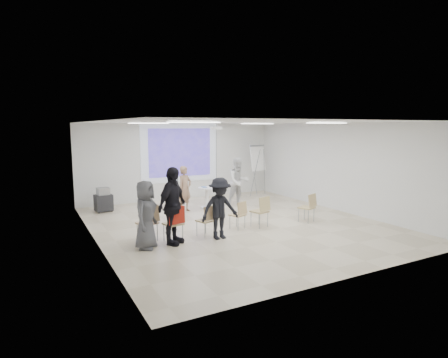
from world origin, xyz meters
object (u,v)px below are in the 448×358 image
laptop (205,219)px  chair_right_inner (261,209)px  pedestal_table (207,196)px  chair_left_inner (207,218)px  av_cart (103,201)px  audience_outer (145,211)px  chair_far_left (149,220)px  player_left (185,186)px  audience_left (172,200)px  flipchart_easel (258,158)px  chair_right_far (309,205)px  audience_mid (220,204)px  chair_left_mid (175,221)px  chair_center (239,213)px  player_right (239,179)px

laptop → chair_right_inner: bearing=163.0°
pedestal_table → chair_left_inner: size_ratio=0.92×
chair_left_inner → av_cart: (-1.85, 4.29, -0.11)m
audience_outer → chair_far_left: bearing=13.2°
player_left → chair_far_left: size_ratio=1.88×
chair_far_left → av_cart: bearing=76.9°
audience_left → flipchart_easel: size_ratio=1.04×
chair_right_far → laptop: 3.38m
pedestal_table → audience_mid: (-1.27, -3.43, 0.47)m
chair_left_mid → chair_center: size_ratio=1.14×
audience_left → flipchart_easel: 7.10m
laptop → chair_left_mid: bearing=-8.2°
chair_far_left → audience_left: bearing=-63.1°
audience_left → audience_mid: (1.23, -0.15, -0.20)m
audience_mid → av_cart: (-2.06, 4.62, -0.52)m
laptop → player_right: bearing=-150.4°
audience_outer → player_right: bearing=-16.3°
player_right → av_cart: size_ratio=2.36×
player_left → chair_far_left: 3.45m
chair_left_mid → chair_right_inner: size_ratio=1.01×
laptop → audience_mid: audience_mid is taller
player_left → av_cart: bearing=128.6°
pedestal_table → laptop: pedestal_table is taller
chair_center → laptop: size_ratio=2.61×
chair_far_left → audience_outer: size_ratio=0.51×
chair_center → pedestal_table: bearing=62.6°
chair_left_mid → chair_right_far: chair_left_mid is taller
chair_far_left → chair_center: bearing=-19.8°
player_right → audience_mid: bearing=-124.7°
player_left → flipchart_easel: 4.10m
chair_left_mid → flipchart_easel: flipchart_easel is taller
audience_outer → flipchart_easel: bearing=-15.5°
flipchart_easel → av_cart: flipchart_easel is taller
audience_outer → av_cart: audience_outer is taller
av_cart → pedestal_table: bearing=-27.1°
chair_left_mid → av_cart: chair_left_mid is taller
player_right → audience_left: 4.88m
chair_left_inner → chair_center: chair_left_inner is taller
audience_mid → flipchart_easel: bearing=47.0°
player_left → player_right: (2.09, -0.03, 0.09)m
player_right → laptop: player_right is taller
chair_left_inner → audience_left: (-1.02, -0.18, 0.61)m
player_left → player_right: player_right is taller
laptop → flipchart_easel: (4.44, 4.28, 1.11)m
pedestal_table → player_left: (-0.87, -0.10, 0.45)m
chair_left_inner → av_cart: 4.68m
player_right → flipchart_easel: flipchart_easel is taller
player_left → laptop: player_left is taller
pedestal_table → chair_right_far: (1.87, -3.21, 0.09)m
laptop → flipchart_easel: flipchart_easel is taller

